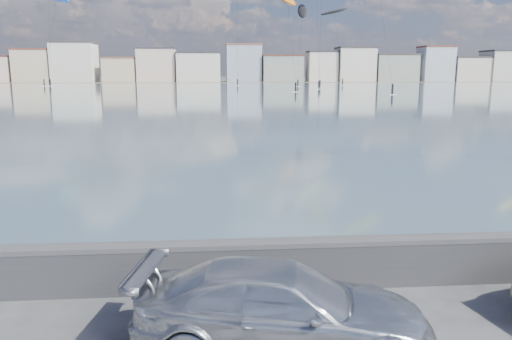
{
  "coord_description": "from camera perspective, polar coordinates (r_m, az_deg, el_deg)",
  "views": [
    {
      "loc": [
        0.14,
        -6.71,
        4.35
      ],
      "look_at": [
        1.0,
        4.0,
        2.2
      ],
      "focal_mm": 35.0,
      "sensor_mm": 36.0,
      "label": 1
    }
  ],
  "objects": [
    {
      "name": "bay_water",
      "position": [
        98.3,
        -4.73,
        8.75
      ],
      "size": [
        500.0,
        177.0,
        0.0
      ],
      "primitive_type": "cube",
      "color": "#3C5B64",
      "rests_on": "ground"
    },
    {
      "name": "far_shore_strip",
      "position": [
        206.75,
        -4.71,
        10.09
      ],
      "size": [
        500.0,
        60.0,
        0.0
      ],
      "primitive_type": "cube",
      "color": "#4C473D",
      "rests_on": "ground"
    },
    {
      "name": "seawall",
      "position": [
        10.14,
        -5.14,
        -10.56
      ],
      "size": [
        400.0,
        0.36,
        1.08
      ],
      "color": "#28282B",
      "rests_on": "ground"
    },
    {
      "name": "far_buildings",
      "position": [
        192.72,
        -4.34,
        11.79
      ],
      "size": [
        240.79,
        13.26,
        14.6
      ],
      "color": "beige",
      "rests_on": "ground"
    },
    {
      "name": "car_silver",
      "position": [
        8.14,
        2.98,
        -15.5
      ],
      "size": [
        4.94,
        2.7,
        1.36
      ],
      "primitive_type": "imported",
      "rotation": [
        0.0,
        0.0,
        1.39
      ],
      "color": "#B8BBC0",
      "rests_on": "ground"
    },
    {
      "name": "kitesurfer_6",
      "position": [
        163.18,
        8.91,
        17.31
      ],
      "size": [
        8.73,
        14.55,
        23.61
      ],
      "color": "black",
      "rests_on": "ground"
    },
    {
      "name": "kitesurfer_8",
      "position": [
        157.07,
        -21.85,
        17.63
      ],
      "size": [
        9.49,
        10.96,
        25.99
      ],
      "color": "blue",
      "rests_on": "ground"
    },
    {
      "name": "kitesurfer_12",
      "position": [
        147.51,
        5.3,
        17.55
      ],
      "size": [
        4.72,
        13.78,
        23.74
      ],
      "color": "black",
      "rests_on": "ground"
    },
    {
      "name": "kitesurfer_14",
      "position": [
        114.76,
        3.61,
        18.69
      ],
      "size": [
        4.33,
        15.65,
        21.38
      ],
      "color": "orange",
      "rests_on": "ground"
    }
  ]
}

